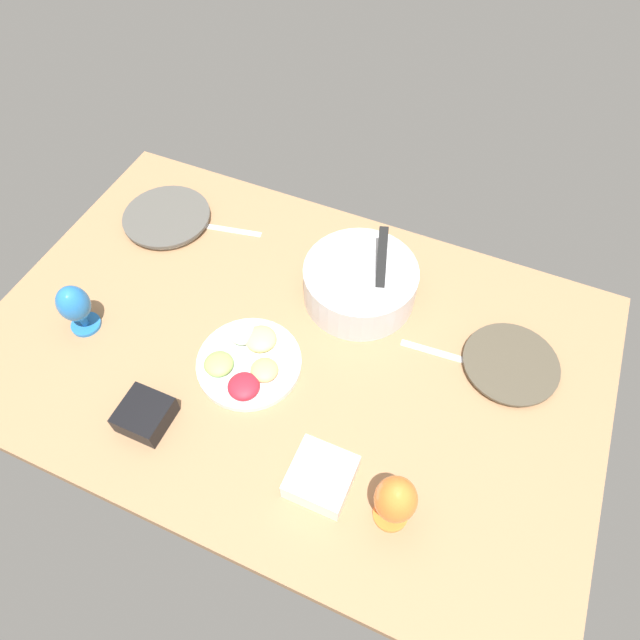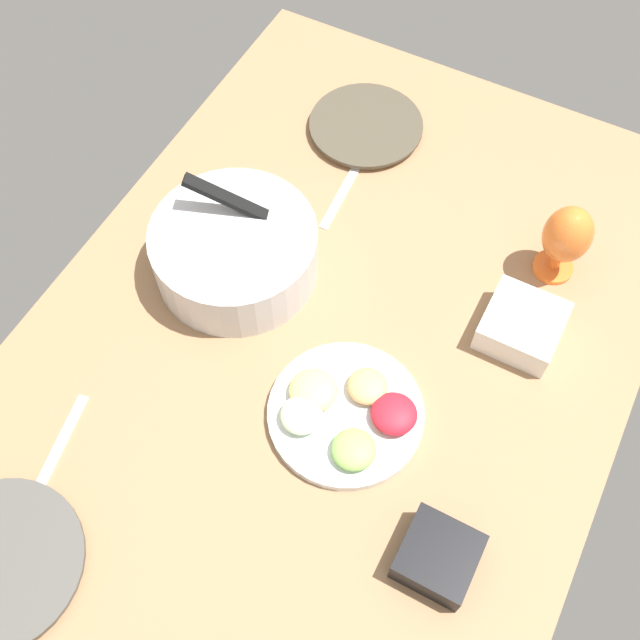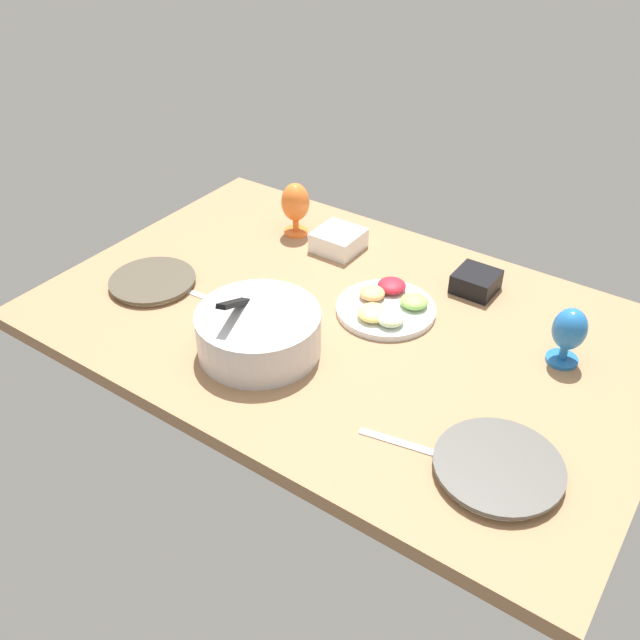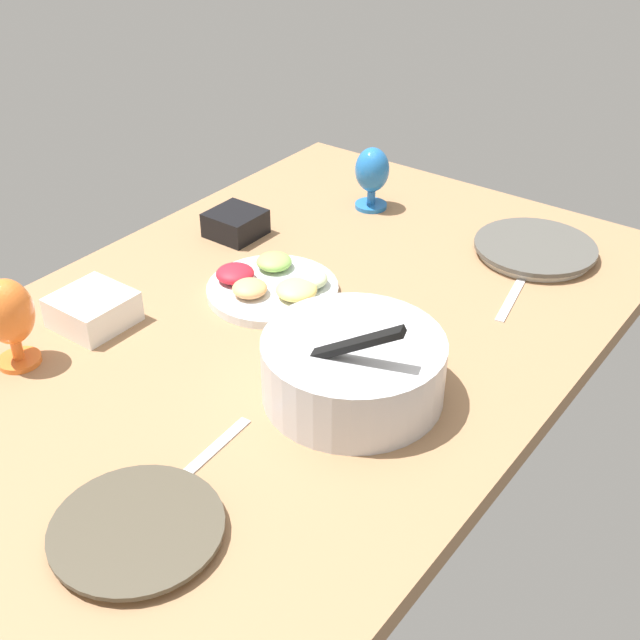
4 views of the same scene
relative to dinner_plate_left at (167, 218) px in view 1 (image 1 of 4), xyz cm
name	(u,v)px [view 1 (image 1 of 4)]	position (x,y,z in cm)	size (l,w,h in cm)	color
ground_plane	(291,351)	(54.29, -26.50, -3.32)	(160.00, 104.00, 4.00)	#99704C
dinner_plate_left	(167,218)	(0.00, 0.00, 0.00)	(26.55, 26.55, 2.55)	silver
dinner_plate_right	(510,364)	(108.14, -9.60, -0.31)	(24.28, 24.28, 1.95)	beige
mixing_bowl	(360,282)	(64.70, -3.72, 4.66)	(30.65, 30.65, 18.68)	silver
fruit_platter	(248,361)	(46.91, -35.62, 0.57)	(26.65, 26.65, 5.05)	silver
hurricane_glass_blue	(75,306)	(1.36, -42.19, 7.65)	(8.17, 8.17, 15.20)	blue
hurricane_glass_orange	(395,500)	(92.49, -56.80, 8.76)	(8.84, 8.84, 16.92)	orange
square_bowl_white	(321,476)	(75.87, -56.06, 2.08)	(13.36, 13.36, 6.11)	white
square_bowl_black	(145,414)	(31.91, -58.86, 1.86)	(11.27, 11.27, 5.71)	black
fork_by_left_plate	(233,230)	(20.37, 4.28, -1.02)	(18.00, 1.80, 0.60)	silver
fork_by_right_plate	(435,352)	(89.49, -13.14, -1.02)	(18.00, 1.80, 0.60)	silver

